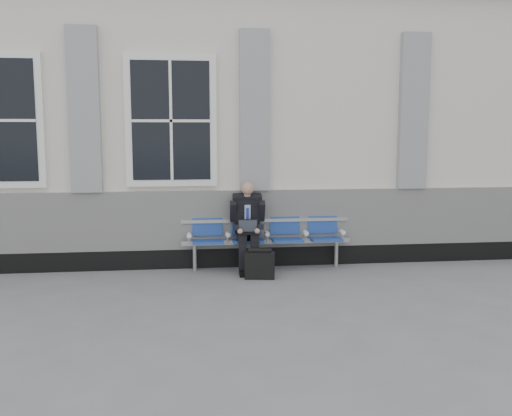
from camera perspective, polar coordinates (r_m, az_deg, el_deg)
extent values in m
plane|color=slate|center=(7.53, -11.14, -8.64)|extent=(70.00, 70.00, 0.00)
cube|color=beige|center=(10.72, -10.07, 7.58)|extent=(14.00, 4.00, 4.20)
cube|color=gray|center=(10.95, -10.36, 19.27)|extent=(14.40, 4.40, 0.24)
cube|color=black|center=(8.91, -10.48, -5.07)|extent=(14.00, 0.10, 0.30)
cube|color=silver|center=(8.79, -10.58, -1.26)|extent=(14.00, 0.08, 0.90)
cube|color=gray|center=(8.78, -16.81, 9.34)|extent=(0.45, 0.14, 2.40)
cube|color=gray|center=(8.71, -0.15, 9.68)|extent=(0.45, 0.14, 2.40)
cube|color=gray|center=(9.34, 15.47, 9.27)|extent=(0.45, 0.14, 2.40)
cube|color=white|center=(8.67, -8.49, 8.61)|extent=(1.35, 0.10, 1.95)
cube|color=black|center=(8.62, -8.50, 8.62)|extent=(1.15, 0.02, 1.75)
cube|color=#9EA0A3|center=(8.75, 1.07, -3.37)|extent=(2.60, 0.07, 0.07)
cube|color=#9EA0A3|center=(8.81, 0.97, -1.24)|extent=(2.60, 0.05, 0.05)
cylinder|color=#9EA0A3|center=(8.72, -6.14, -4.97)|extent=(0.06, 0.06, 0.39)
cylinder|color=#9EA0A3|center=(9.01, 8.03, -4.58)|extent=(0.06, 0.06, 0.39)
cube|color=navy|center=(8.59, -4.82, -3.40)|extent=(0.46, 0.42, 0.07)
cube|color=navy|center=(8.75, -4.89, -1.46)|extent=(0.46, 0.10, 0.40)
cube|color=navy|center=(8.63, -0.83, -3.32)|extent=(0.46, 0.42, 0.07)
cube|color=navy|center=(8.79, -0.98, -1.39)|extent=(0.46, 0.10, 0.40)
cube|color=navy|center=(8.71, 3.10, -3.22)|extent=(0.46, 0.42, 0.07)
cube|color=navy|center=(8.87, 2.88, -1.32)|extent=(0.46, 0.10, 0.40)
cube|color=navy|center=(8.84, 6.94, -3.11)|extent=(0.46, 0.42, 0.07)
cube|color=navy|center=(8.99, 6.65, -1.24)|extent=(0.46, 0.10, 0.40)
cylinder|color=white|center=(8.60, -6.70, -2.74)|extent=(0.07, 0.12, 0.07)
cylinder|color=white|center=(8.62, -2.84, -2.67)|extent=(0.07, 0.12, 0.07)
cylinder|color=white|center=(8.68, 1.12, -2.59)|extent=(0.07, 0.12, 0.07)
cylinder|color=white|center=(8.78, 5.00, -2.49)|extent=(0.07, 0.12, 0.07)
cylinder|color=white|center=(8.92, 8.65, -2.39)|extent=(0.07, 0.12, 0.07)
cube|color=black|center=(8.39, -1.33, -6.51)|extent=(0.11, 0.24, 0.08)
cube|color=black|center=(8.40, -0.09, -6.48)|extent=(0.11, 0.24, 0.08)
cube|color=black|center=(8.39, -1.35, -5.06)|extent=(0.11, 0.12, 0.47)
cube|color=black|center=(8.41, -0.12, -5.04)|extent=(0.11, 0.12, 0.47)
cube|color=black|center=(8.53, -1.43, -2.88)|extent=(0.14, 0.41, 0.13)
cube|color=black|center=(8.54, -0.22, -2.87)|extent=(0.14, 0.41, 0.13)
cube|color=black|center=(8.66, -0.90, -0.72)|extent=(0.39, 0.32, 0.57)
cube|color=#A1B7D4|center=(8.55, -0.86, -0.71)|extent=(0.09, 0.09, 0.32)
cube|color=#2537AD|center=(8.55, -0.85, -0.84)|extent=(0.04, 0.07, 0.27)
cube|color=black|center=(8.60, -0.89, 1.03)|extent=(0.44, 0.23, 0.13)
cylinder|color=tan|center=(8.55, -0.88, 1.41)|extent=(0.10, 0.10, 0.09)
sphere|color=tan|center=(8.49, -0.86, 1.98)|extent=(0.19, 0.19, 0.19)
cube|color=black|center=(8.55, -2.31, -0.35)|extent=(0.10, 0.26, 0.33)
cube|color=black|center=(8.58, 0.58, -0.32)|extent=(0.10, 0.26, 0.33)
cube|color=black|center=(8.43, -2.02, -1.96)|extent=(0.09, 0.28, 0.13)
cube|color=black|center=(8.45, 0.42, -1.93)|extent=(0.09, 0.28, 0.13)
sphere|color=tan|center=(8.31, -1.61, -2.34)|extent=(0.08, 0.08, 0.08)
sphere|color=tan|center=(8.33, 0.13, -2.32)|extent=(0.08, 0.08, 0.08)
cube|color=black|center=(8.40, -0.77, -2.55)|extent=(0.31, 0.22, 0.02)
cube|color=black|center=(8.48, -0.82, -1.80)|extent=(0.30, 0.09, 0.19)
cube|color=black|center=(8.48, -0.81, -1.80)|extent=(0.27, 0.07, 0.16)
cube|color=black|center=(8.19, 0.37, -5.76)|extent=(0.45, 0.24, 0.38)
cylinder|color=black|center=(8.15, 0.37, -4.30)|extent=(0.34, 0.11, 0.07)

